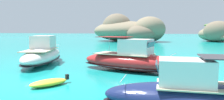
# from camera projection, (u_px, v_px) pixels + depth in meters

# --- Properties ---
(ground_plane) EXTENTS (400.00, 400.00, 0.00)m
(ground_plane) POSITION_uv_depth(u_px,v_px,m) (18.00, 87.00, 13.99)
(ground_plane) COLOR teal
(islet_large) EXTENTS (26.42, 23.19, 9.14)m
(islet_large) POSITION_uv_depth(u_px,v_px,m) (129.00, 30.00, 70.93)
(islet_large) COLOR #84755B
(islet_large) RESTS_ON ground
(islet_small) EXTENTS (16.46, 18.87, 6.45)m
(islet_small) POSITION_uv_depth(u_px,v_px,m) (221.00, 33.00, 67.30)
(islet_small) COLOR #84755B
(islet_small) RESTS_ON ground
(motorboat_red) EXTENTS (10.21, 4.99, 3.07)m
(motorboat_red) POSITION_uv_depth(u_px,v_px,m) (131.00, 60.00, 19.31)
(motorboat_red) COLOR red
(motorboat_red) RESTS_ON ground
(motorboat_white) EXTENTS (6.17, 10.88, 3.07)m
(motorboat_white) POSITION_uv_depth(u_px,v_px,m) (43.00, 54.00, 23.50)
(motorboat_white) COLOR white
(motorboat_white) RESTS_ON ground
(motorboat_navy) EXTENTS (8.36, 2.96, 2.58)m
(motorboat_navy) POSITION_uv_depth(u_px,v_px,m) (193.00, 96.00, 9.38)
(motorboat_navy) COLOR navy
(motorboat_navy) RESTS_ON ground
(dinghy_tender) EXTENTS (2.29, 2.79, 0.58)m
(dinghy_tender) POSITION_uv_depth(u_px,v_px,m) (49.00, 83.00, 14.16)
(dinghy_tender) COLOR yellow
(dinghy_tender) RESTS_ON ground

